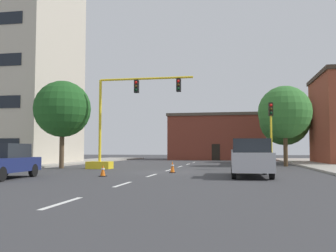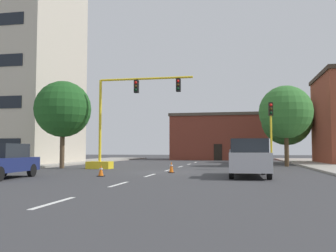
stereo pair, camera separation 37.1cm
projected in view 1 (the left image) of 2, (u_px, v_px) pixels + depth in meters
name	position (u px, v px, depth m)	size (l,w,h in m)	color
ground_plane	(162.00, 172.00, 23.73)	(160.00, 160.00, 0.00)	#38383A
sidewalk_left	(38.00, 165.00, 33.90)	(6.00, 56.00, 0.14)	#9E998E
lane_stripe_seg_0	(62.00, 203.00, 9.98)	(0.16, 2.40, 0.01)	silver
lane_stripe_seg_1	(123.00, 184.00, 15.38)	(0.16, 2.40, 0.01)	silver
lane_stripe_seg_2	(152.00, 175.00, 20.79)	(0.16, 2.40, 0.01)	silver
lane_stripe_seg_3	(169.00, 170.00, 26.19)	(0.16, 2.40, 0.01)	silver
lane_stripe_seg_4	(180.00, 167.00, 31.59)	(0.16, 2.40, 0.01)	silver
lane_stripe_seg_5	(188.00, 164.00, 37.00)	(0.16, 2.40, 0.01)	silver
lane_stripe_seg_6	(194.00, 162.00, 42.40)	(0.16, 2.40, 0.01)	silver
building_brick_center	(217.00, 137.00, 54.73)	(13.53, 10.02, 6.47)	brown
traffic_signal_gantry	(112.00, 140.00, 27.97)	(8.01, 1.20, 6.83)	yellow
traffic_light_pole_right	(271.00, 120.00, 26.48)	(0.32, 0.47, 4.80)	yellow
tree_right_mid	(285.00, 112.00, 32.19)	(4.57, 4.57, 6.97)	#4C3823
tree_right_far	(285.00, 120.00, 42.35)	(5.68, 5.68, 7.62)	brown
tree_left_near	(62.00, 109.00, 28.97)	(4.39, 4.39, 6.81)	brown
pickup_truck_silver	(250.00, 158.00, 19.81)	(2.09, 5.43, 1.99)	#BCBCC1
sedan_navy_near_left	(3.00, 161.00, 18.35)	(2.12, 4.60, 1.74)	navy
traffic_cone_roadside_a	(172.00, 167.00, 23.11)	(0.36, 0.36, 0.73)	black
traffic_cone_roadside_b	(103.00, 171.00, 19.94)	(0.36, 0.36, 0.64)	black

